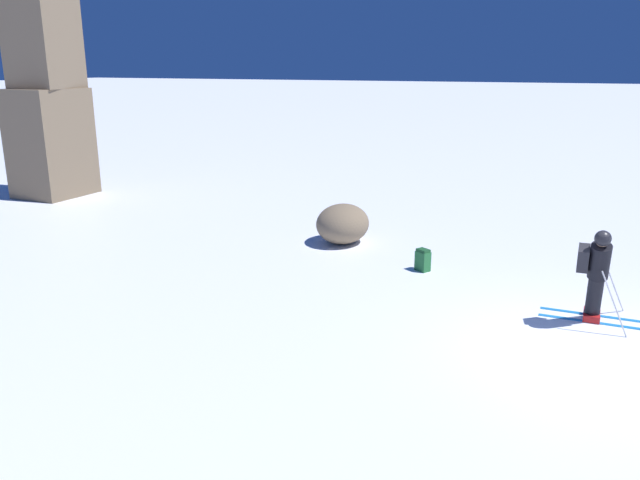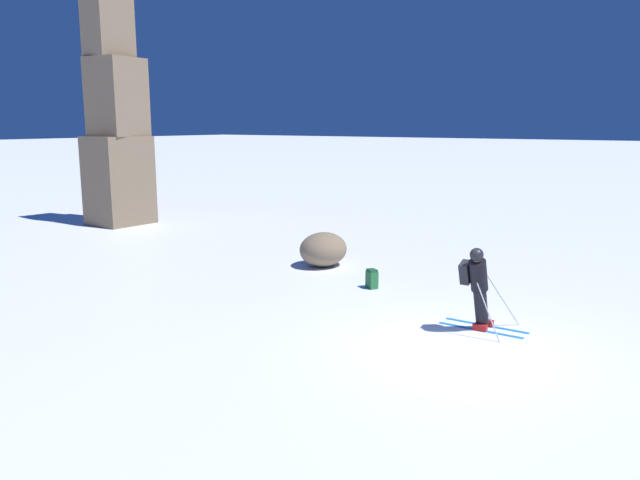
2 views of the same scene
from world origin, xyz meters
TOP-DOWN VIEW (x-y plane):
  - ground_plane at (0.00, 0.00)m, footprint 300.00×300.00m
  - skier at (1.03, 0.02)m, footprint 1.42×1.78m
  - rock_pillar at (5.72, 17.37)m, footprint 2.29×2.01m
  - spare_backpack at (2.81, 3.50)m, footprint 0.34×0.37m
  - exposed_boulder_0 at (4.17, 5.97)m, footprint 1.55×1.32m

SIDE VIEW (x-z plane):
  - ground_plane at x=0.00m, z-range 0.00..0.00m
  - spare_backpack at x=2.81m, z-range -0.01..0.49m
  - exposed_boulder_0 at x=4.17m, z-range 0.00..1.01m
  - skier at x=1.03m, z-range 0.09..1.94m
  - rock_pillar at x=5.72m, z-range -0.84..9.55m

